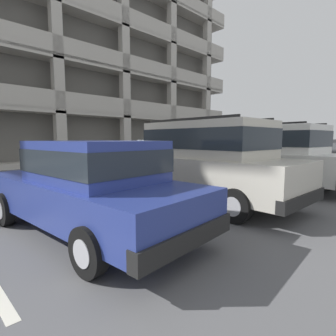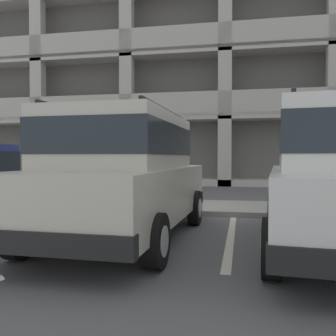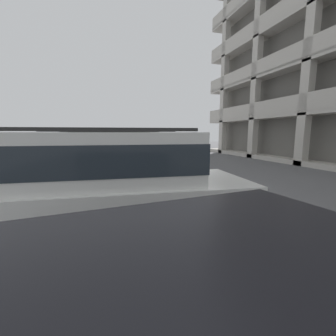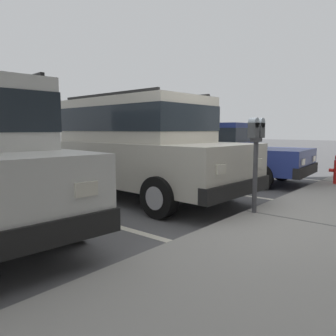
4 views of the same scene
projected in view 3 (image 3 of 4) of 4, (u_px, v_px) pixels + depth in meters
The scene contains 8 objects.
ground_plane at pixel (183, 192), 7.70m from camera, with size 80.00×80.00×0.10m.
sidewalk at pixel (217, 186), 8.06m from camera, with size 40.00×2.20×0.12m.
parking_stall_lines at pixel (154, 210), 5.79m from camera, with size 12.77×4.80×0.01m.
silver_suv at pixel (114, 162), 6.94m from camera, with size 2.12×4.83×2.03m.
red_sedan at pixel (110, 159), 9.92m from camera, with size 2.08×4.60×1.54m.
dark_hatchback at pixel (112, 184), 3.88m from camera, with size 2.31×4.93×2.03m.
parking_meter_near at pixel (193, 156), 7.59m from camera, with size 0.35×0.12×1.42m.
fire_hydrant at pixel (169, 163), 11.32m from camera, with size 0.30×0.30×0.70m.
Camera 3 is at (7.00, -2.70, 1.96)m, focal length 24.00 mm.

